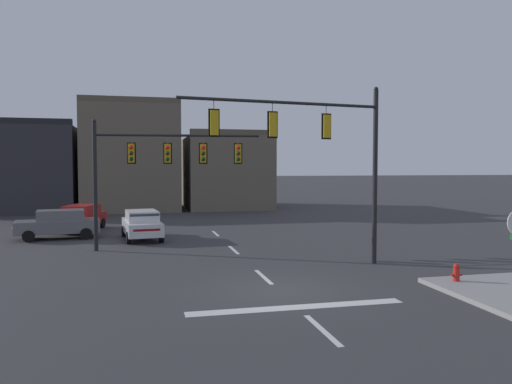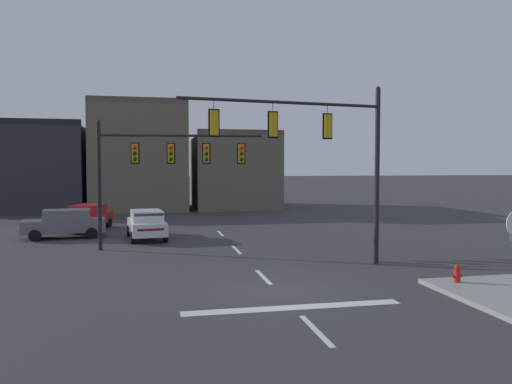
# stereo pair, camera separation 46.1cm
# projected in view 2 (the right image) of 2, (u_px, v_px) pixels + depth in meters

# --- Properties ---
(ground_plane) EXTENTS (400.00, 400.00, 0.00)m
(ground_plane) POSITION_uv_depth(u_px,v_px,m) (277.00, 290.00, 15.99)
(ground_plane) COLOR #353538
(stop_bar_paint) EXTENTS (6.40, 0.50, 0.01)m
(stop_bar_paint) POSITION_uv_depth(u_px,v_px,m) (294.00, 307.00, 14.04)
(stop_bar_paint) COLOR silver
(stop_bar_paint) RESTS_ON ground
(lane_centreline) EXTENTS (0.16, 26.40, 0.01)m
(lane_centreline) POSITION_uv_depth(u_px,v_px,m) (263.00, 277.00, 17.95)
(lane_centreline) COLOR silver
(lane_centreline) RESTS_ON ground
(signal_mast_near_side) EXTENTS (8.30, 1.16, 7.30)m
(signal_mast_near_side) POSITION_uv_depth(u_px,v_px,m) (319.00, 143.00, 19.33)
(signal_mast_near_side) COLOR black
(signal_mast_near_side) RESTS_ON ground
(signal_mast_far_side) EXTENTS (7.91, 1.05, 6.28)m
(signal_mast_far_side) POSITION_uv_depth(u_px,v_px,m) (159.00, 161.00, 23.78)
(signal_mast_far_side) COLOR black
(signal_mast_far_side) RESTS_ON ground
(car_lot_nearside) EXTENTS (2.32, 4.60, 1.61)m
(car_lot_nearside) POSITION_uv_depth(u_px,v_px,m) (147.00, 224.00, 27.35)
(car_lot_nearside) COLOR silver
(car_lot_nearside) RESTS_ON ground
(car_lot_middle) EXTENTS (4.63, 2.42, 1.61)m
(car_lot_middle) POSITION_uv_depth(u_px,v_px,m) (65.00, 223.00, 27.75)
(car_lot_middle) COLOR slate
(car_lot_middle) RESTS_ON ground
(car_lot_farside) EXTENTS (2.88, 4.72, 1.61)m
(car_lot_farside) POSITION_uv_depth(u_px,v_px,m) (88.00, 217.00, 31.31)
(car_lot_farside) COLOR #A81E1E
(car_lot_farside) RESTS_ON ground
(fire_hydrant) EXTENTS (0.40, 0.30, 0.75)m
(fire_hydrant) POSITION_uv_depth(u_px,v_px,m) (457.00, 277.00, 16.48)
(fire_hydrant) COLOR red
(fire_hydrant) RESTS_ON ground
(building_row) EXTENTS (28.45, 10.46, 10.00)m
(building_row) POSITION_uv_depth(u_px,v_px,m) (124.00, 167.00, 46.62)
(building_row) COLOR #2D2D33
(building_row) RESTS_ON ground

